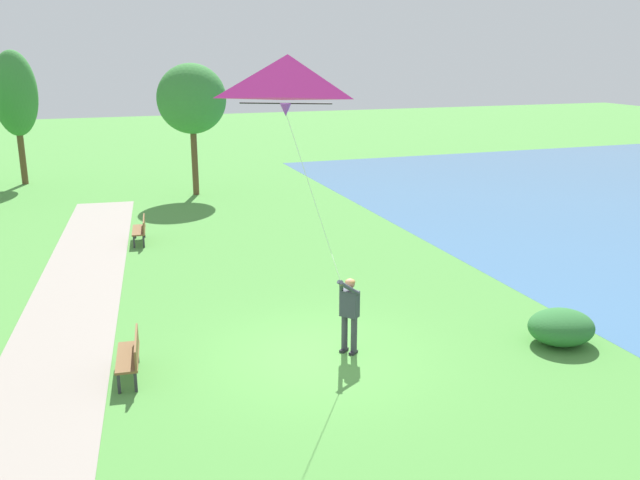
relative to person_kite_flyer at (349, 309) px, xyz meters
name	(u,v)px	position (x,y,z in m)	size (l,w,h in m)	color
ground_plane	(320,356)	(-0.66, 0.03, -1.05)	(120.00, 120.00, 0.00)	#4C8E3D
walkway_path	(57,354)	(-6.16, 2.03, -1.04)	(2.40, 32.00, 0.02)	gray
person_kite_flyer	(349,309)	(0.00, 0.00, 0.00)	(0.61, 0.57, 1.83)	#232328
flying_kite	(288,86)	(-1.71, -1.26, 4.86)	(2.33, 1.67, 4.62)	#E02D9E
park_bench_near_walkway	(131,354)	(-4.65, 0.37, -0.54)	(0.59, 1.54, 0.88)	brown
park_bench_far_walkway	(141,228)	(-3.58, 10.82, -0.54)	(0.59, 1.54, 0.88)	brown
tree_treeline_right	(192,99)	(-0.42, 18.52, 3.34)	(3.13, 2.89, 5.99)	brown
tree_treeline_left	(15,94)	(-8.20, 23.95, 3.39)	(2.12, 1.91, 6.57)	brown
lakeside_shrub	(561,327)	(4.79, -1.12, -0.65)	(1.55, 1.36, 0.80)	#2D7033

